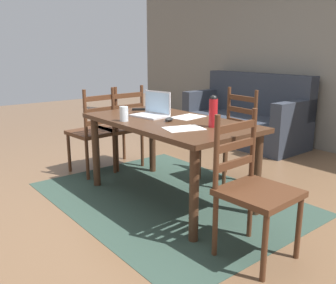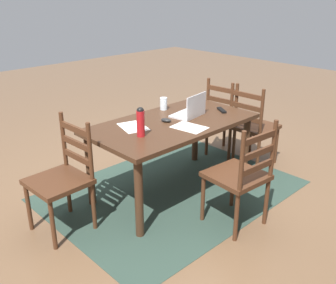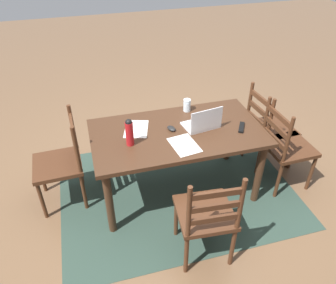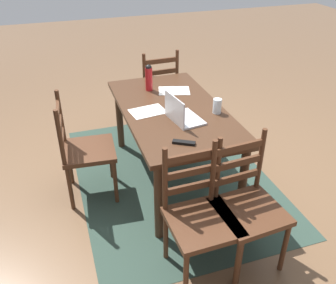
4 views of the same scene
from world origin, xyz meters
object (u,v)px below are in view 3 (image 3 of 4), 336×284
dining_table (177,139)px  laptop (203,123)px  tv_remote (241,127)px  computer_mouse (171,128)px  chair_left_near (268,129)px  chair_right_near (62,163)px  water_bottle (129,132)px  drinking_glass (187,105)px  chair_left_far (286,147)px  chair_far_head (206,215)px

dining_table → laptop: bearing=177.4°
tv_remote → computer_mouse: bearing=-162.1°
dining_table → chair_left_near: size_ratio=1.67×
chair_right_near → water_bottle: size_ratio=3.72×
chair_left_near → drinking_glass: size_ratio=7.51×
chair_left_far → laptop: laptop is taller
laptop → drinking_glass: laptop is taller
chair_far_head → chair_left_far: (-1.09, -0.63, 0.00)m
chair_left_far → tv_remote: chair_left_far is taller
chair_far_head → computer_mouse: bearing=-86.8°
chair_left_near → computer_mouse: chair_left_near is taller
laptop → drinking_glass: bearing=-82.9°
drinking_glass → tv_remote: (-0.39, 0.44, -0.05)m
chair_far_head → laptop: bearing=-107.2°
dining_table → drinking_glass: bearing=-120.8°
chair_right_near → drinking_glass: chair_right_near is taller
chair_far_head → chair_left_far: bearing=-150.0°
dining_table → chair_left_far: size_ratio=1.67×
dining_table → chair_left_far: 1.11m
chair_far_head → tv_remote: bearing=-130.7°
water_bottle → computer_mouse: bearing=-163.7°
water_bottle → drinking_glass: (-0.65, -0.42, -0.07)m
dining_table → tv_remote: size_ratio=9.36×
chair_right_near → chair_far_head: same height
chair_far_head → drinking_glass: bearing=-100.1°
dining_table → computer_mouse: 0.13m
water_bottle → drinking_glass: 0.78m
chair_left_far → drinking_glass: chair_left_far is taller
chair_far_head → chair_left_far: size_ratio=1.00×
water_bottle → chair_left_far: bearing=176.7°
chair_right_near → tv_remote: size_ratio=5.59×
water_bottle → tv_remote: water_bottle is taller
chair_right_near → water_bottle: 0.79m
tv_remote → dining_table: bearing=-159.9°
chair_left_far → tv_remote: size_ratio=5.59×
laptop → tv_remote: bearing=163.7°
chair_far_head → drinking_glass: chair_far_head is taller
chair_left_far → chair_left_near: bearing=-90.0°
chair_left_far → tv_remote: 0.57m
chair_right_near → laptop: size_ratio=2.71×
drinking_glass → computer_mouse: drinking_glass is taller
water_bottle → drinking_glass: water_bottle is taller
drinking_glass → computer_mouse: 0.39m
drinking_glass → chair_right_near: bearing=7.1°
water_bottle → computer_mouse: size_ratio=2.56×
dining_table → tv_remote: bearing=169.2°
chair_left_far → chair_left_near: (-0.00, -0.34, 0.00)m
chair_left_far → chair_left_near: same height
water_bottle → chair_far_head: bearing=122.3°
chair_left_near → water_bottle: 1.61m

